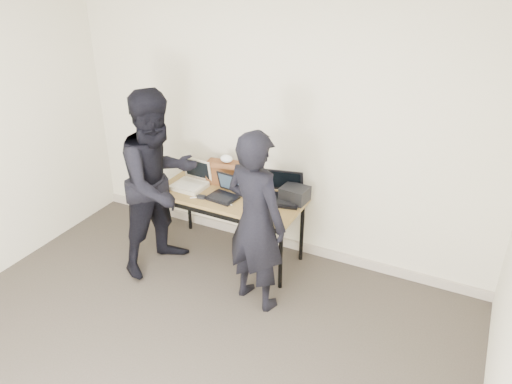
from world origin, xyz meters
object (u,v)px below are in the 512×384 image
Objects in this scene: laptop_center at (225,192)px; person_observer at (160,183)px; leather_satchel at (224,172)px; laptop_beige at (191,182)px; equipment_box at (295,194)px; person_typist at (256,222)px; desk at (229,201)px; laptop_right at (282,193)px.

person_observer reaches higher than laptop_center.
leather_satchel reaches higher than laptop_center.
equipment_box is at bearing 12.22° from laptop_beige.
desk is at bearing -27.80° from person_typist.
person_typist reaches higher than laptop_center.
laptop_beige is 0.79× the size of laptop_right.
laptop_center is 0.57m from laptop_right.
laptop_beige reaches higher than leather_satchel.
desk is at bearing -172.50° from laptop_right.
laptop_center is 0.69m from equipment_box.
laptop_right is at bearing -46.04° from person_observer.
person_typist reaches higher than equipment_box.
desk is 0.90× the size of person_typist.
leather_satchel is (-0.68, 0.05, 0.07)m from laptop_right.
desk is at bearing 65.33° from laptop_center.
laptop_beige is at bearing 179.31° from desk.
person_observer is at bearing -129.86° from leather_satchel.
desk is 3.92× the size of leather_satchel.
desk is 0.72m from person_observer.
desk is 0.67m from equipment_box.
laptop_center is at bearing -120.84° from desk.
laptop_center is 0.76m from person_typist.
laptop_center is (-0.02, -0.04, 0.11)m from desk.
person_typist is (0.74, -0.75, -0.01)m from leather_satchel.
leather_satchel is 0.72m from person_observer.
laptop_right is 0.24× the size of person_observer.
person_observer is at bearing -138.88° from laptop_center.
laptop_right is 0.70m from person_typist.
person_observer is (-0.54, -0.39, 0.26)m from desk.
person_typist is (0.56, -0.52, 0.18)m from desk.
laptop_right is at bearing 28.61° from laptop_center.
laptop_beige is 0.90× the size of leather_satchel.
laptop_beige is 0.19× the size of person_observer.
desk is at bearing -61.48° from leather_satchel.
laptop_center reaches higher than desk.
person_observer reaches higher than person_typist.
desk is at bearing 1.43° from laptop_beige.
laptop_center is 0.19× the size of person_typist.
person_observer is (-1.04, -0.57, 0.14)m from laptop_right.
person_typist is 0.91× the size of person_observer.
person_observer is (-0.52, -0.35, 0.15)m from laptop_center.
laptop_center is at bearing -68.86° from leather_satchel.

